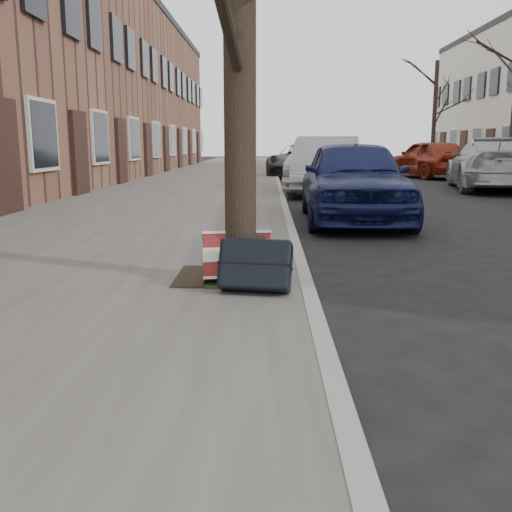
{
  "coord_description": "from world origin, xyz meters",
  "views": [
    {
      "loc": [
        -1.6,
        -3.89,
        1.32
      ],
      "look_at": [
        -1.69,
        0.8,
        0.4
      ],
      "focal_mm": 40.0,
      "sensor_mm": 36.0,
      "label": 1
    }
  ],
  "objects_px": {
    "suitcase_red": "(237,257)",
    "car_near_front": "(353,180)",
    "car_near_mid": "(326,165)",
    "suitcase_navy": "(255,265)"
  },
  "relations": [
    {
      "from": "suitcase_red",
      "to": "car_near_front",
      "type": "relative_size",
      "value": 0.14
    },
    {
      "from": "suitcase_navy",
      "to": "car_near_front",
      "type": "distance_m",
      "value": 5.59
    },
    {
      "from": "car_near_mid",
      "to": "suitcase_red",
      "type": "bearing_deg",
      "value": -88.49
    },
    {
      "from": "suitcase_red",
      "to": "car_near_mid",
      "type": "height_order",
      "value": "car_near_mid"
    },
    {
      "from": "suitcase_red",
      "to": "car_near_mid",
      "type": "relative_size",
      "value": 0.13
    },
    {
      "from": "car_near_front",
      "to": "suitcase_red",
      "type": "bearing_deg",
      "value": -107.77
    },
    {
      "from": "car_near_mid",
      "to": "suitcase_navy",
      "type": "bearing_deg",
      "value": -87.35
    },
    {
      "from": "suitcase_red",
      "to": "car_near_front",
      "type": "height_order",
      "value": "car_near_front"
    },
    {
      "from": "suitcase_navy",
      "to": "car_near_front",
      "type": "xyz_separation_m",
      "value": [
        1.57,
        5.36,
        0.37
      ]
    },
    {
      "from": "car_near_front",
      "to": "car_near_mid",
      "type": "xyz_separation_m",
      "value": [
        0.11,
        5.71,
        0.05
      ]
    }
  ]
}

